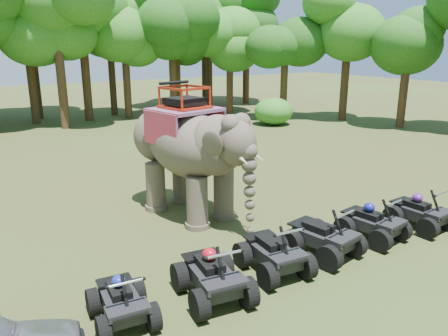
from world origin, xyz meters
The scene contains 24 objects.
ground centered at (0.00, 0.00, 0.00)m, with size 110.00×110.00×0.00m, color #47381E.
elephant centered at (-0.24, 2.92, 2.08)m, with size 2.18×4.96×4.16m, color brown, non-canonical shape.
atv_0 centered at (-4.08, -1.47, 0.59)m, with size 1.15×1.58×1.17m, color black, non-canonical shape.
atv_1 centered at (-2.14, -1.70, 0.68)m, with size 1.34×1.83×1.36m, color black, non-canonical shape.
atv_2 centered at (-0.34, -1.53, 0.66)m, with size 1.30×1.78×1.32m, color black, non-canonical shape.
atv_3 centered at (1.29, -1.52, 0.68)m, with size 1.34×1.83×1.36m, color black, non-canonical shape.
atv_4 centered at (3.15, -1.57, 0.64)m, with size 1.26×1.73×1.28m, color black, non-canonical shape.
atv_5 centered at (4.99, -1.81, 0.64)m, with size 1.26×1.73×1.28m, color black, non-canonical shape.
tree_0 centered at (0.00, 20.31, 4.46)m, with size 6.24×6.24×8.91m, color #195114, non-canonical shape.
tree_1 centered at (4.53, 24.02, 3.33)m, with size 4.67×4.67×6.66m, color #195114, non-canonical shape.
tree_2 centered at (8.23, 21.17, 4.36)m, with size 6.10×6.10×8.71m, color #195114, non-canonical shape.
tree_3 centered at (12.54, 20.02, 3.72)m, with size 5.20×5.20×7.43m, color #195114, non-canonical shape.
tree_4 centered at (14.22, 15.52, 3.51)m, with size 4.91×4.91×7.01m, color #195114, non-canonical shape.
tree_5 centered at (17.71, 13.04, 4.31)m, with size 6.03×6.03×8.62m, color #195114, non-canonical shape.
tree_6 centered at (18.71, 8.93, 3.86)m, with size 5.40×5.40×7.71m, color #195114, non-canonical shape.
tree_32 centered at (-0.68, 25.53, 5.13)m, with size 7.18×7.18×10.25m, color #195114, non-canonical shape.
tree_37 centered at (-1.27, 23.34, 4.12)m, with size 5.77×5.77×8.25m, color #195114, non-canonical shape.
tree_38 centered at (8.89, 21.79, 3.66)m, with size 5.13×5.13×7.32m, color #195114, non-canonical shape.
tree_39 centered at (17.02, 24.14, 4.92)m, with size 6.89×6.89×9.85m, color #195114, non-canonical shape.
tree_41 centered at (2.18, 22.62, 4.82)m, with size 6.75×6.75×9.64m, color #195114, non-canonical shape.
tree_42 centered at (4.96, 22.11, 3.94)m, with size 5.52×5.52×7.88m, color #195114, non-canonical shape.
tree_43 centered at (14.18, 26.70, 4.38)m, with size 6.13×6.13×8.76m, color #195114, non-canonical shape.
tree_44 centered at (13.21, 24.32, 4.69)m, with size 6.57×6.57×9.39m, color #195114, non-canonical shape.
tree_46 centered at (10.82, 26.21, 4.87)m, with size 6.81×6.81×9.74m, color #195114, non-canonical shape.
Camera 1 is at (-6.40, -8.83, 5.29)m, focal length 35.00 mm.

